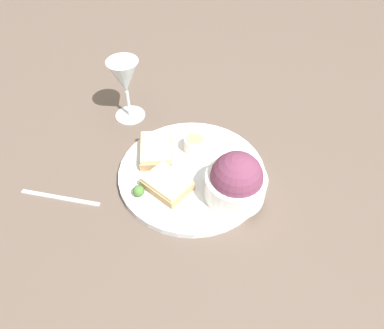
# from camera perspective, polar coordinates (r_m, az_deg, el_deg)

# --- Properties ---
(ground_plane) EXTENTS (4.00, 4.00, 0.00)m
(ground_plane) POSITION_cam_1_polar(r_m,az_deg,el_deg) (0.77, -0.00, -1.70)
(ground_plane) COLOR brown
(dinner_plate) EXTENTS (0.30, 0.30, 0.01)m
(dinner_plate) POSITION_cam_1_polar(r_m,az_deg,el_deg) (0.77, -0.00, -1.36)
(dinner_plate) COLOR silver
(dinner_plate) RESTS_ON ground_plane
(salad_bowl) EXTENTS (0.12, 0.12, 0.10)m
(salad_bowl) POSITION_cam_1_polar(r_m,az_deg,el_deg) (0.70, 6.72, -2.54)
(salad_bowl) COLOR white
(salad_bowl) RESTS_ON dinner_plate
(sauce_ramekin) EXTENTS (0.04, 0.04, 0.03)m
(sauce_ramekin) POSITION_cam_1_polar(r_m,az_deg,el_deg) (0.79, 0.40, 3.20)
(sauce_ramekin) COLOR white
(sauce_ramekin) RESTS_ON dinner_plate
(cheese_toast_near) EXTENTS (0.11, 0.09, 0.03)m
(cheese_toast_near) POSITION_cam_1_polar(r_m,az_deg,el_deg) (0.79, -5.52, 2.22)
(cheese_toast_near) COLOR tan
(cheese_toast_near) RESTS_ON dinner_plate
(cheese_toast_far) EXTENTS (0.11, 0.10, 0.03)m
(cheese_toast_far) POSITION_cam_1_polar(r_m,az_deg,el_deg) (0.73, -3.81, -2.93)
(cheese_toast_far) COLOR tan
(cheese_toast_far) RESTS_ON dinner_plate
(wine_glass) EXTENTS (0.07, 0.07, 0.15)m
(wine_glass) POSITION_cam_1_polar(r_m,az_deg,el_deg) (0.86, -10.21, 12.63)
(wine_glass) COLOR silver
(wine_glass) RESTS_ON ground_plane
(garnish) EXTENTS (0.02, 0.02, 0.02)m
(garnish) POSITION_cam_1_polar(r_m,az_deg,el_deg) (0.72, -8.14, -4.00)
(garnish) COLOR #477533
(garnish) RESTS_ON dinner_plate
(fork) EXTENTS (0.10, 0.14, 0.01)m
(fork) POSITION_cam_1_polar(r_m,az_deg,el_deg) (0.78, -19.45, -4.75)
(fork) COLOR silver
(fork) RESTS_ON ground_plane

